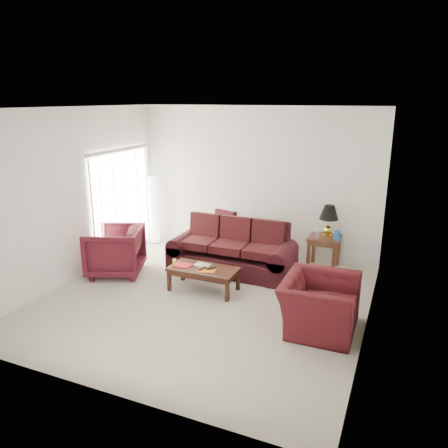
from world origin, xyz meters
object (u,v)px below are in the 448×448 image
armchair_left (115,251)px  end_table (324,252)px  floor_lamp (154,210)px  coffee_table (204,279)px  armchair_right (319,304)px  sofa (232,248)px

armchair_left → end_table: bearing=95.1°
floor_lamp → coffee_table: floor_lamp is taller
end_table → floor_lamp: floor_lamp is taller
end_table → coffee_table: size_ratio=0.54×
armchair_left → armchair_right: (3.84, -0.53, -0.07)m
sofa → armchair_left: sofa is taller
sofa → armchair_left: 2.14m
floor_lamp → armchair_left: size_ratio=1.56×
sofa → end_table: bearing=30.1°
sofa → end_table: sofa is taller
armchair_right → coffee_table: 2.11m
armchair_left → coffee_table: size_ratio=0.85×
end_table → armchair_right: bearing=-80.8°
end_table → floor_lamp: bearing=179.2°
armchair_left → coffee_table: (1.81, -0.02, -0.24)m
end_table → armchair_right: size_ratio=0.55×
armchair_left → armchair_right: 3.88m
armchair_right → coffee_table: (-2.04, 0.52, -0.17)m
floor_lamp → coffee_table: 2.87m
sofa → armchair_right: (1.92, -1.47, -0.10)m
end_table → sofa: bearing=-151.1°
floor_lamp → armchair_right: floor_lamp is taller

